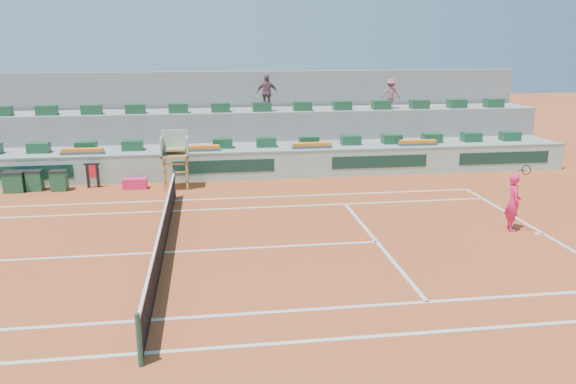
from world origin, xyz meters
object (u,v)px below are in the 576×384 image
player_bag (135,184)px  tennis_player (513,202)px  umpire_chair (175,151)px  drink_cooler_a (59,180)px

player_bag → tennis_player: size_ratio=0.43×
umpire_chair → drink_cooler_a: bearing=177.7°
umpire_chair → tennis_player: 13.09m
umpire_chair → drink_cooler_a: umpire_chair is taller
drink_cooler_a → tennis_player: 17.35m
drink_cooler_a → tennis_player: tennis_player is taller
player_bag → tennis_player: 14.58m
player_bag → drink_cooler_a: bearing=177.2°
player_bag → umpire_chair: umpire_chair is taller
player_bag → drink_cooler_a: (-3.03, 0.15, 0.21)m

